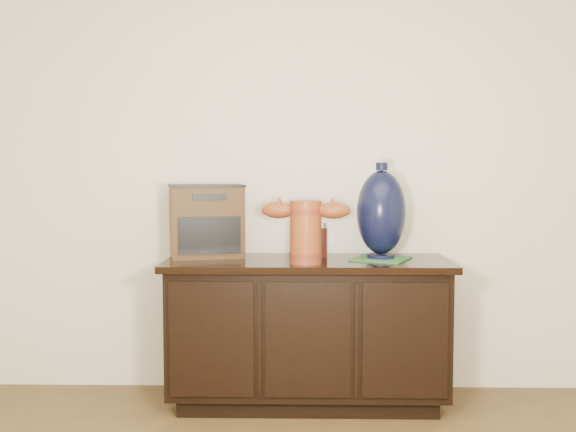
{
  "coord_description": "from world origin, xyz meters",
  "views": [
    {
      "loc": [
        -0.03,
        -1.21,
        1.22
      ],
      "look_at": [
        -0.1,
        2.18,
        0.98
      ],
      "focal_mm": 42.0,
      "sensor_mm": 36.0,
      "label": 1
    }
  ],
  "objects_px": {
    "sideboard": "(307,330)",
    "spray_can": "(321,240)",
    "terracotta_vessel": "(306,228)",
    "tv_radio": "(206,221)",
    "lamp_base": "(381,213)"
  },
  "relations": [
    {
      "from": "terracotta_vessel",
      "to": "lamp_base",
      "type": "relative_size",
      "value": 0.9
    },
    {
      "from": "sideboard",
      "to": "spray_can",
      "type": "height_order",
      "value": "spray_can"
    },
    {
      "from": "terracotta_vessel",
      "to": "sideboard",
      "type": "bearing_deg",
      "value": 90.35
    },
    {
      "from": "terracotta_vessel",
      "to": "tv_radio",
      "type": "bearing_deg",
      "value": 157.69
    },
    {
      "from": "sideboard",
      "to": "spray_can",
      "type": "bearing_deg",
      "value": 53.61
    },
    {
      "from": "lamp_base",
      "to": "spray_can",
      "type": "bearing_deg",
      "value": 165.11
    },
    {
      "from": "terracotta_vessel",
      "to": "lamp_base",
      "type": "height_order",
      "value": "lamp_base"
    },
    {
      "from": "terracotta_vessel",
      "to": "spray_can",
      "type": "xyz_separation_m",
      "value": [
        0.08,
        0.24,
        -0.09
      ]
    },
    {
      "from": "terracotta_vessel",
      "to": "spray_can",
      "type": "distance_m",
      "value": 0.27
    },
    {
      "from": "sideboard",
      "to": "tv_radio",
      "type": "xyz_separation_m",
      "value": [
        -0.54,
        0.13,
        0.56
      ]
    },
    {
      "from": "spray_can",
      "to": "terracotta_vessel",
      "type": "bearing_deg",
      "value": -109.08
    },
    {
      "from": "terracotta_vessel",
      "to": "tv_radio",
      "type": "xyz_separation_m",
      "value": [
        -0.53,
        0.27,
        0.02
      ]
    },
    {
      "from": "terracotta_vessel",
      "to": "lamp_base",
      "type": "distance_m",
      "value": 0.43
    },
    {
      "from": "terracotta_vessel",
      "to": "spray_can",
      "type": "bearing_deg",
      "value": 75.66
    },
    {
      "from": "sideboard",
      "to": "lamp_base",
      "type": "relative_size",
      "value": 2.98
    }
  ]
}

